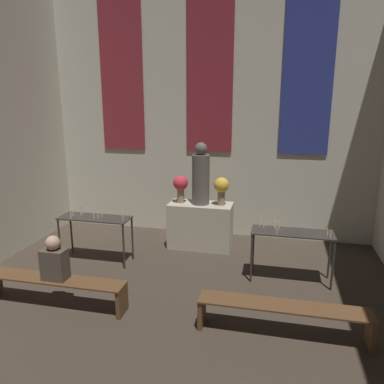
# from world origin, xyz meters

# --- Properties ---
(wall_back) EXTENTS (7.37, 0.16, 5.98)m
(wall_back) POSITION_xyz_m (0.00, 11.94, 3.02)
(wall_back) COLOR beige
(wall_back) RESTS_ON ground_plane
(altar) EXTENTS (1.31, 0.61, 0.95)m
(altar) POSITION_xyz_m (0.00, 10.98, 0.47)
(altar) COLOR #BCB29E
(altar) RESTS_ON ground_plane
(statue) EXTENTS (0.35, 0.35, 1.26)m
(statue) POSITION_xyz_m (0.00, 10.98, 1.52)
(statue) COLOR #5B5651
(statue) RESTS_ON altar
(flower_vase_left) EXTENTS (0.31, 0.31, 0.57)m
(flower_vase_left) POSITION_xyz_m (-0.42, 10.98, 1.31)
(flower_vase_left) COLOR #937A5B
(flower_vase_left) RESTS_ON altar
(flower_vase_right) EXTENTS (0.31, 0.31, 0.57)m
(flower_vase_right) POSITION_xyz_m (0.42, 10.98, 1.31)
(flower_vase_right) COLOR #937A5B
(flower_vase_right) RESTS_ON altar
(candle_rack_left) EXTENTS (1.36, 0.48, 1.08)m
(candle_rack_left) POSITION_xyz_m (-1.80, 9.85, 0.76)
(candle_rack_left) COLOR #332D28
(candle_rack_left) RESTS_ON ground_plane
(candle_rack_right) EXTENTS (1.36, 0.48, 1.07)m
(candle_rack_right) POSITION_xyz_m (1.80, 9.85, 0.76)
(candle_rack_right) COLOR #332D28
(candle_rack_right) RESTS_ON ground_plane
(pew_back_left) EXTENTS (2.22, 0.36, 0.44)m
(pew_back_left) POSITION_xyz_m (-1.67, 8.22, 0.33)
(pew_back_left) COLOR brown
(pew_back_left) RESTS_ON ground_plane
(pew_back_right) EXTENTS (2.22, 0.36, 0.44)m
(pew_back_right) POSITION_xyz_m (1.67, 8.22, 0.33)
(pew_back_right) COLOR brown
(pew_back_right) RESTS_ON ground_plane
(person_seated) EXTENTS (0.36, 0.24, 0.67)m
(person_seated) POSITION_xyz_m (-1.63, 8.22, 0.74)
(person_seated) COLOR #4C4238
(person_seated) RESTS_ON pew_back_left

